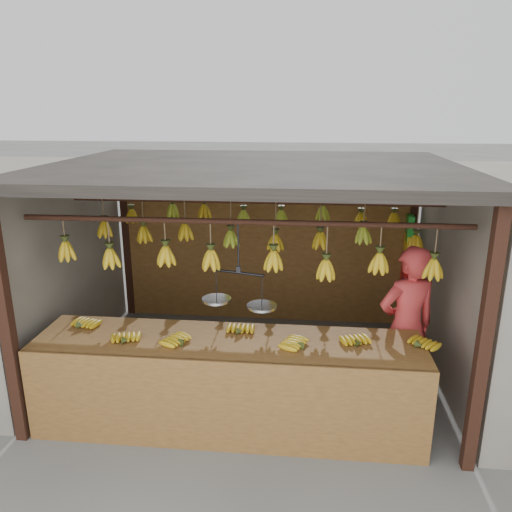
# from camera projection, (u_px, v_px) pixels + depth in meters

# --- Properties ---
(ground) EXTENTS (80.00, 80.00, 0.00)m
(ground) POSITION_uv_depth(u_px,v_px,m) (253.00, 368.00, 5.91)
(ground) COLOR #5B5B57
(stall) EXTENTS (4.30, 3.30, 2.40)m
(stall) POSITION_uv_depth(u_px,v_px,m) (256.00, 199.00, 5.66)
(stall) COLOR black
(stall) RESTS_ON ground
(counter) EXTENTS (3.67, 0.82, 0.96)m
(counter) POSITION_uv_depth(u_px,v_px,m) (227.00, 365.00, 4.54)
(counter) COLOR brown
(counter) RESTS_ON ground
(hanging_bananas) EXTENTS (3.63, 2.22, 0.40)m
(hanging_bananas) POSITION_uv_depth(u_px,v_px,m) (254.00, 235.00, 5.44)
(hanging_bananas) COLOR #B48D13
(hanging_bananas) RESTS_ON ground
(balance_scale) EXTENTS (0.71, 0.39, 0.78)m
(balance_scale) POSITION_uv_depth(u_px,v_px,m) (239.00, 299.00, 4.59)
(balance_scale) COLOR black
(balance_scale) RESTS_ON ground
(vendor) EXTENTS (0.72, 0.60, 1.70)m
(vendor) POSITION_uv_depth(u_px,v_px,m) (406.00, 327.00, 4.99)
(vendor) COLOR #BF3333
(vendor) RESTS_ON ground
(bag_bundles) EXTENTS (0.08, 0.26, 1.19)m
(bag_bundles) POSITION_uv_depth(u_px,v_px,m) (407.00, 259.00, 6.72)
(bag_bundles) COLOR #199926
(bag_bundles) RESTS_ON ground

